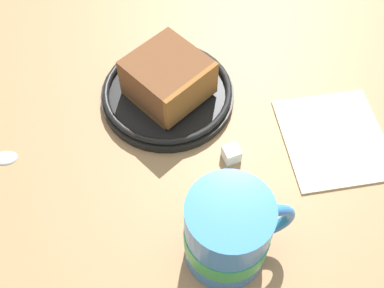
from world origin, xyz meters
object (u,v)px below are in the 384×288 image
small_plate (168,93)px  sugar_cube (231,154)px  cake_slice (168,79)px  folded_napkin (334,138)px  tea_mug (229,233)px

small_plate → sugar_cube: size_ratio=9.08×
small_plate → cake_slice: 3.10cm
cake_slice → sugar_cube: (8.13, 8.54, -3.12)cm
small_plate → cake_slice: bearing=50.7°
small_plate → folded_napkin: small_plate is taller
folded_napkin → small_plate: bearing=-101.4°
cake_slice → tea_mug: (19.93, 8.68, 1.11)cm
folded_napkin → sugar_cube: 13.11cm
sugar_cube → folded_napkin: bearing=108.0°
small_plate → tea_mug: bearing=23.8°
small_plate → cake_slice: (0.17, 0.21, 3.09)cm
tea_mug → small_plate: bearing=-156.2°
small_plate → folded_napkin: size_ratio=1.27×
cake_slice → folded_napkin: bearing=79.0°
small_plate → sugar_cube: bearing=46.5°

